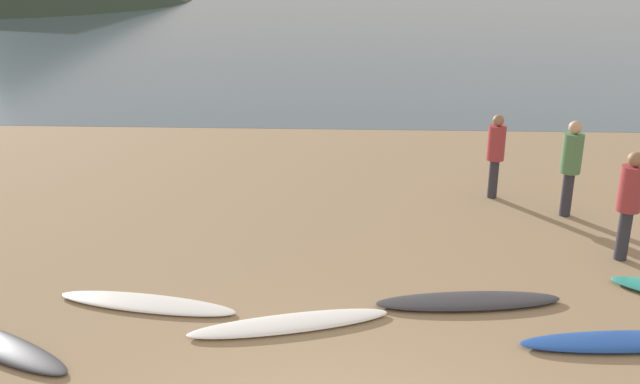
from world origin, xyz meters
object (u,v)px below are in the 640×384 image
object	(u,v)px
surfboard_5	(468,301)
person_3	(496,149)
person_0	(571,161)
surfboard_4	(290,323)
surfboard_6	(625,342)
person_1	(629,197)
surfboard_3	(147,303)

from	to	relation	value
surfboard_5	person_3	world-z (taller)	person_3
person_0	person_3	bearing A→B (deg)	-10.71
surfboard_4	surfboard_6	size ratio (longest dim) A/B	1.00
person_3	person_0	bearing A→B (deg)	-121.05
surfboard_6	person_1	xyz separation A→B (m)	(0.81, 2.40, 0.93)
surfboard_3	person_3	distance (m)	6.88
surfboard_4	person_1	world-z (taller)	person_1
person_0	surfboard_4	bearing A→B (deg)	69.47
surfboard_3	surfboard_5	bearing A→B (deg)	12.49
person_0	person_1	distance (m)	1.79
surfboard_5	surfboard_6	world-z (taller)	same
person_1	person_3	world-z (taller)	person_1
surfboard_4	person_0	world-z (taller)	person_0
surfboard_6	person_3	bearing A→B (deg)	91.46
surfboard_6	person_0	bearing A→B (deg)	77.99
surfboard_3	person_1	world-z (taller)	person_1
surfboard_5	surfboard_4	bearing A→B (deg)	-170.25
surfboard_3	surfboard_6	bearing A→B (deg)	2.79
surfboard_3	person_3	xyz separation A→B (m)	(5.25, 4.35, 0.89)
surfboard_4	person_1	bearing A→B (deg)	8.81
surfboard_4	person_0	distance (m)	5.99
person_0	person_3	world-z (taller)	person_0
surfboard_4	person_3	size ratio (longest dim) A/B	1.59
surfboard_3	person_0	world-z (taller)	person_0
person_1	person_3	distance (m)	2.98
person_0	person_1	world-z (taller)	person_0
surfboard_6	person_1	size ratio (longest dim) A/B	1.50
person_1	surfboard_6	bearing A→B (deg)	49.16
surfboard_3	surfboard_4	xyz separation A→B (m)	(1.90, -0.43, 0.01)
person_1	person_3	size ratio (longest dim) A/B	1.06
surfboard_3	surfboard_6	world-z (taller)	surfboard_6
surfboard_4	person_3	bearing A→B (deg)	39.44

